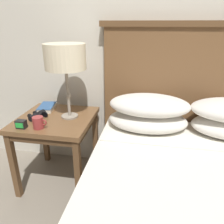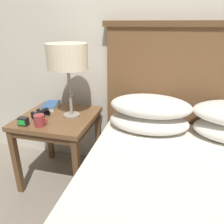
% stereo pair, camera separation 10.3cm
% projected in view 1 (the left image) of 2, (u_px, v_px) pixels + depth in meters
% --- Properties ---
extents(wall_back, '(8.00, 0.06, 2.60)m').
position_uv_depth(wall_back, '(152.00, 22.00, 1.70)').
color(wall_back, beige).
rests_on(wall_back, ground_plane).
extents(nightstand, '(0.58, 0.58, 0.60)m').
position_uv_depth(nightstand, '(56.00, 126.00, 1.76)').
color(nightstand, brown).
rests_on(nightstand, ground_plane).
extents(bed, '(1.46, 2.02, 1.31)m').
position_uv_depth(bed, '(200.00, 219.00, 1.16)').
color(bed, '#4E3520').
rests_on(bed, ground_plane).
extents(table_lamp, '(0.30, 0.30, 0.56)m').
position_uv_depth(table_lamp, '(65.00, 58.00, 1.56)').
color(table_lamp, gray).
rests_on(table_lamp, nightstand).
extents(book_on_nightstand, '(0.16, 0.23, 0.04)m').
position_uv_depth(book_on_nightstand, '(47.00, 107.00, 1.88)').
color(book_on_nightstand, silver).
rests_on(book_on_nightstand, nightstand).
extents(binoculars_pair, '(0.15, 0.16, 0.05)m').
position_uv_depth(binoculars_pair, '(37.00, 115.00, 1.71)').
color(binoculars_pair, black).
rests_on(binoculars_pair, nightstand).
extents(coffee_mug, '(0.10, 0.08, 0.08)m').
position_uv_depth(coffee_mug, '(38.00, 123.00, 1.54)').
color(coffee_mug, '#993333').
rests_on(coffee_mug, nightstand).
extents(alarm_clock, '(0.07, 0.05, 0.06)m').
position_uv_depth(alarm_clock, '(21.00, 124.00, 1.54)').
color(alarm_clock, black).
rests_on(alarm_clock, nightstand).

